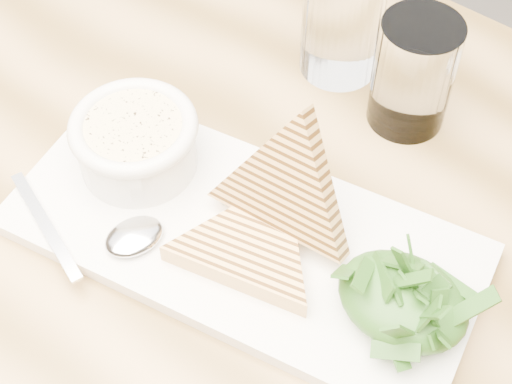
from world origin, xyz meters
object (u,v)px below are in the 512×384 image
Objects in this scene: platter at (243,237)px; glass_far at (414,74)px; table_top at (203,275)px; soup_bowl at (137,148)px; glass_near at (343,19)px.

glass_far reaches higher than platter.
platter is 0.22m from glass_far.
platter is (0.02, 0.04, 0.03)m from table_top.
soup_bowl is 0.87× the size of glass_near.
glass_near reaches higher than glass_far.
glass_far is (0.09, -0.03, -0.00)m from glass_near.
platter reaches higher than table_top.
platter is 0.12m from soup_bowl.
table_top is 0.05m from platter.
glass_near is (-0.04, 0.24, 0.05)m from platter.
platter is at bearing -4.82° from soup_bowl.
platter is 3.32× the size of glass_near.
platter is 3.82× the size of soup_bowl.
table_top is 12.32× the size of soup_bowl.
table_top is at bearing -114.35° from platter.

